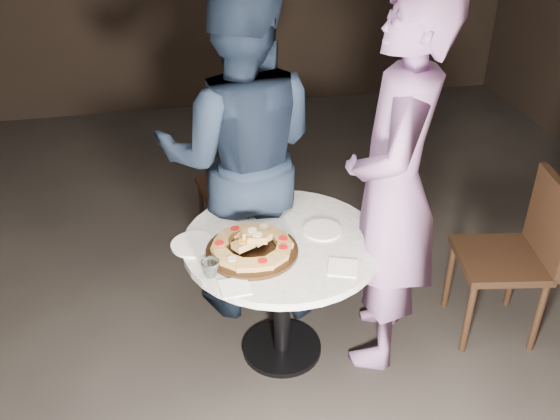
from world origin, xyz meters
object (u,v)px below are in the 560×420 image
at_px(water_glass, 211,268).
at_px(focaccia_pile, 252,244).
at_px(serving_board, 252,251).
at_px(table, 282,262).
at_px(diner_teal, 394,189).
at_px(chair_far, 232,185).
at_px(diner_navy, 240,156).
at_px(chair_right, 521,248).

bearing_deg(water_glass, focaccia_pile, 33.59).
bearing_deg(serving_board, table, 26.27).
height_order(table, diner_teal, diner_teal).
distance_m(table, serving_board, 0.22).
height_order(chair_far, diner_teal, diner_teal).
xyz_separation_m(focaccia_pile, diner_navy, (0.03, 0.55, 0.16)).
relative_size(table, focaccia_pile, 2.84).
distance_m(serving_board, chair_far, 1.11).
height_order(chair_far, chair_right, chair_right).
bearing_deg(diner_teal, table, -71.09).
distance_m(chair_right, diner_teal, 0.82).
relative_size(water_glass, chair_right, 0.09).
xyz_separation_m(focaccia_pile, chair_right, (1.37, 0.02, -0.22)).
bearing_deg(table, water_glass, -149.66).
bearing_deg(diner_teal, water_glass, -55.50).
relative_size(chair_far, diner_teal, 0.42).
bearing_deg(water_glass, chair_far, 78.50).
xyz_separation_m(table, serving_board, (-0.15, -0.08, 0.14)).
relative_size(serving_board, diner_navy, 0.23).
height_order(serving_board, diner_navy, diner_navy).
height_order(serving_board, diner_teal, diner_teal).
distance_m(chair_far, chair_right, 1.69).
bearing_deg(chair_far, water_glass, 69.94).
relative_size(table, water_glass, 13.19).
xyz_separation_m(chair_right, diner_navy, (-1.33, 0.54, 0.39)).
xyz_separation_m(diner_navy, diner_teal, (0.62, -0.52, 0.03)).
height_order(chair_right, diner_navy, diner_navy).
xyz_separation_m(chair_far, chair_right, (1.32, -1.06, 0.07)).
distance_m(focaccia_pile, chair_right, 1.38).
xyz_separation_m(table, water_glass, (-0.35, -0.21, 0.17)).
bearing_deg(water_glass, diner_teal, 10.78).
distance_m(serving_board, water_glass, 0.24).
xyz_separation_m(serving_board, chair_far, (0.05, 1.07, -0.26)).
relative_size(focaccia_pile, water_glass, 4.64).
bearing_deg(chair_right, diner_teal, -81.75).
bearing_deg(chair_right, serving_board, -79.77).
height_order(water_glass, chair_far, chair_far).
bearing_deg(diner_navy, chair_right, 168.41).
relative_size(serving_board, water_glass, 5.18).
relative_size(chair_far, diner_navy, 0.43).
height_order(serving_board, focaccia_pile, focaccia_pile).
bearing_deg(water_glass, diner_navy, 71.17).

